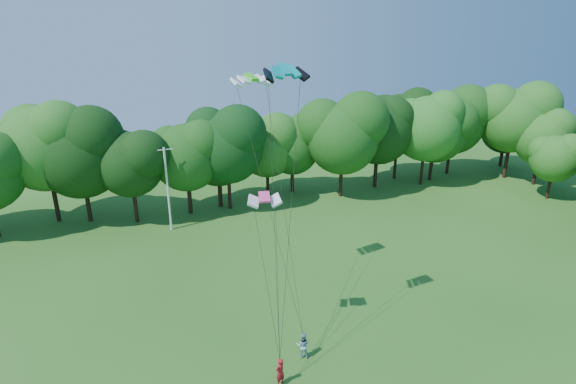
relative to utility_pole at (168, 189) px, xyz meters
name	(u,v)px	position (x,y,z in m)	size (l,w,h in m)	color
utility_pole	(168,189)	(0.00, 0.00, 0.00)	(1.79, 0.24, 8.94)	silver
kite_flyer_left	(280,372)	(4.38, -24.75, -3.66)	(0.67, 0.44, 1.82)	#AC161F
kite_flyer_right	(303,345)	(6.49, -22.90, -3.68)	(0.87, 0.68, 1.78)	#91B2C9
kite_teal	(285,69)	(5.97, -20.88, 13.33)	(2.60, 1.41, 0.66)	#048A91
kite_green	(251,77)	(5.72, -14.02, 12.29)	(3.08, 1.93, 0.50)	#3BD41F
kite_pink	(264,197)	(4.79, -20.42, 5.79)	(2.17, 1.32, 0.47)	#F44389
tree_back_center	(227,141)	(7.12, 4.10, 3.59)	(8.99, 8.99, 13.08)	#332414
tree_back_east	(427,122)	(33.70, 4.57, 4.05)	(9.49, 9.49, 13.80)	#332414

